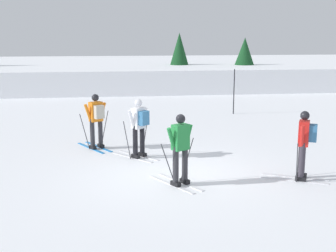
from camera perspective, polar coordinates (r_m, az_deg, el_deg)
ground_plane at (r=11.32m, az=0.95°, el=-6.34°), size 120.00×120.00×0.00m
far_snow_ridge at (r=30.06m, az=-4.27°, el=6.40°), size 80.00×9.65×1.41m
skier_red at (r=11.23m, az=17.01°, el=-1.96°), size 1.60×1.05×1.71m
skier_white at (r=12.68m, az=-3.72°, el=0.08°), size 1.34×1.44×1.71m
skier_green at (r=10.37m, az=1.56°, el=-2.78°), size 1.15×1.56×1.71m
skier_orange at (r=13.83m, az=-9.15°, el=0.94°), size 1.13×1.57×1.71m
trail_marker_pole at (r=19.89m, az=8.42°, el=4.36°), size 0.04×0.04×1.98m
conifer_far_left at (r=30.76m, az=9.76°, el=8.89°), size 1.68×1.68×3.23m
conifer_far_right at (r=30.44m, az=1.46°, el=9.26°), size 1.59×1.59×3.55m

